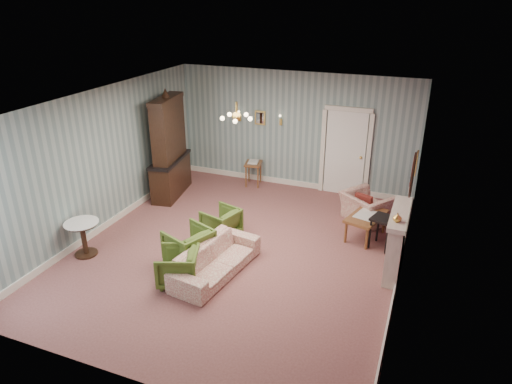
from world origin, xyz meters
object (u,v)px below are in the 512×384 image
at_px(wingback_chair, 367,203).
at_px(pedestal_table, 84,238).
at_px(fireplace, 396,241).
at_px(olive_chair_c, 221,221).
at_px(side_table_black, 382,233).
at_px(olive_chair_b, 189,244).
at_px(dresser, 169,145).
at_px(sofa_chintz, 216,255).
at_px(coffee_table, 365,226).
at_px(olive_chair_a, 178,265).

relative_size(wingback_chair, pedestal_table, 1.40).
bearing_deg(pedestal_table, fireplace, 16.39).
distance_m(olive_chair_c, side_table_black, 3.19).
xyz_separation_m(fireplace, pedestal_table, (-5.51, -1.62, -0.23)).
xyz_separation_m(olive_chair_b, dresser, (-1.93, 2.60, 0.90)).
distance_m(sofa_chintz, fireplace, 3.19).
height_order(olive_chair_b, sofa_chintz, olive_chair_b).
bearing_deg(side_table_black, coffee_table, 140.93).
height_order(wingback_chair, dresser, dresser).
relative_size(olive_chair_b, fireplace, 0.54).
bearing_deg(wingback_chair, sofa_chintz, 90.54).
xyz_separation_m(dresser, side_table_black, (5.16, -0.76, -0.95)).
xyz_separation_m(dresser, pedestal_table, (-0.04, -3.09, -0.93)).
xyz_separation_m(olive_chair_b, pedestal_table, (-1.97, -0.49, -0.03)).
relative_size(wingback_chair, coffee_table, 0.97).
distance_m(olive_chair_b, fireplace, 3.72).
distance_m(wingback_chair, fireplace, 1.94).
bearing_deg(sofa_chintz, dresser, 51.10).
height_order(olive_chair_b, pedestal_table, olive_chair_b).
height_order(olive_chair_c, coffee_table, olive_chair_c).
relative_size(olive_chair_a, dresser, 0.27).
xyz_separation_m(olive_chair_b, fireplace, (3.54, 1.13, 0.20)).
bearing_deg(fireplace, olive_chair_c, -179.97).
distance_m(olive_chair_b, sofa_chintz, 0.63).
bearing_deg(olive_chair_c, olive_chair_a, 17.61).
relative_size(olive_chair_c, fireplace, 0.47).
bearing_deg(olive_chair_c, dresser, -109.19).
height_order(olive_chair_c, sofa_chintz, sofa_chintz).
bearing_deg(coffee_table, fireplace, -56.16).
relative_size(olive_chair_b, wingback_chair, 0.77).
height_order(fireplace, side_table_black, fireplace).
xyz_separation_m(olive_chair_c, dresser, (-2.04, 1.47, 0.94)).
distance_m(sofa_chintz, wingback_chair, 3.72).
distance_m(olive_chair_b, coffee_table, 3.57).
distance_m(olive_chair_a, dresser, 3.96).
relative_size(olive_chair_b, side_table_black, 1.15).
bearing_deg(olive_chair_b, wingback_chair, 158.24).
xyz_separation_m(sofa_chintz, fireplace, (2.92, 1.27, 0.21)).
distance_m(sofa_chintz, side_table_black, 3.28).
height_order(olive_chair_b, dresser, dresser).
bearing_deg(olive_chair_c, side_table_black, 119.37).
relative_size(olive_chair_c, side_table_black, 1.01).
bearing_deg(coffee_table, olive_chair_c, -159.92).
xyz_separation_m(olive_chair_a, fireplace, (3.39, 1.77, 0.23)).
bearing_deg(wingback_chair, olive_chair_c, 69.55).
xyz_separation_m(olive_chair_b, wingback_chair, (2.76, 2.90, 0.05)).
distance_m(coffee_table, pedestal_table, 5.50).
bearing_deg(olive_chair_b, dresser, -121.58).
height_order(olive_chair_a, coffee_table, olive_chair_a).
xyz_separation_m(sofa_chintz, coffee_table, (2.25, 2.27, -0.12)).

